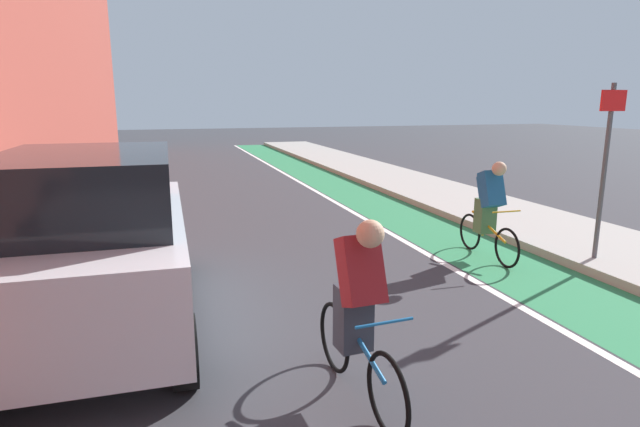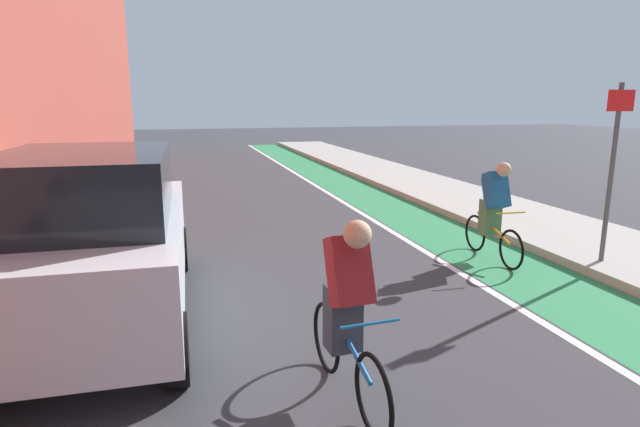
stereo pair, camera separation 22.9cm
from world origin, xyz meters
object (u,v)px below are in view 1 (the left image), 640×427
(parked_suv_white, at_px, (93,239))
(cyclist_mid, at_px, (358,310))
(street_sign_post, at_px, (606,157))
(cyclist_trailing, at_px, (489,207))

(parked_suv_white, xyz_separation_m, cyclist_mid, (2.25, -2.23, -0.21))
(street_sign_post, bearing_deg, parked_suv_white, -179.21)
(cyclist_mid, xyz_separation_m, cyclist_trailing, (3.49, 3.23, 0.04))
(parked_suv_white, relative_size, cyclist_mid, 2.59)
(cyclist_mid, height_order, street_sign_post, street_sign_post)
(cyclist_mid, relative_size, cyclist_trailing, 1.02)
(cyclist_mid, bearing_deg, street_sign_post, 25.86)
(parked_suv_white, height_order, street_sign_post, street_sign_post)
(cyclist_trailing, bearing_deg, parked_suv_white, -170.13)
(parked_suv_white, height_order, cyclist_trailing, parked_suv_white)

